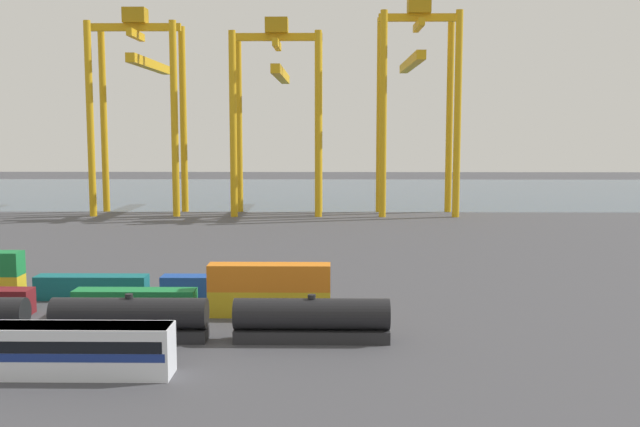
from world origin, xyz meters
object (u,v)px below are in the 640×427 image
gantry_crane_central (278,95)px  gantry_crane_east (416,85)px  shipping_container_4 (270,303)px  shipping_container_2 (1,302)px  shipping_container_9 (92,287)px  freight_tank_row (130,319)px  gantry_crane_west (140,89)px

gantry_crane_central → gantry_crane_east: gantry_crane_east is taller
shipping_container_4 → gantry_crane_central: (-5.48, 91.79, 24.77)m
shipping_container_2 → shipping_container_9: size_ratio=0.50×
shipping_container_9 → freight_tank_row: bearing=-61.9°
freight_tank_row → shipping_container_9: size_ratio=3.76×
freight_tank_row → gantry_crane_central: 103.73m
shipping_container_2 → gantry_crane_east: (51.72, 91.85, 26.93)m
shipping_container_2 → shipping_container_9: bearing=45.6°
freight_tank_row → shipping_container_4: size_ratio=3.76×
shipping_container_4 → freight_tank_row: bearing=-142.3°
shipping_container_4 → shipping_container_9: size_ratio=1.00×
gantry_crane_west → gantry_crane_east: 60.69m
freight_tank_row → gantry_crane_east: (36.39, 100.76, 26.29)m
shipping_container_9 → gantry_crane_west: 89.86m
shipping_container_2 → gantry_crane_central: bearing=76.9°
shipping_container_4 → gantry_crane_east: gantry_crane_east is taller
freight_tank_row → shipping_container_4: bearing=37.7°
gantry_crane_central → gantry_crane_east: bearing=0.1°
freight_tank_row → shipping_container_2: (-15.33, 8.91, -0.64)m
shipping_container_9 → gantry_crane_west: (-15.80, 84.53, 26.05)m
gantry_crane_west → gantry_crane_central: size_ratio=1.05×
shipping_container_9 → gantry_crane_east: gantry_crane_east is taller
gantry_crane_central → gantry_crane_east: (30.34, 0.06, 2.15)m
shipping_container_4 → gantry_crane_west: size_ratio=0.27×
gantry_crane_central → shipping_container_4: bearing=-86.6°
gantry_crane_east → shipping_container_2: bearing=-119.4°
gantry_crane_central → freight_tank_row: bearing=-93.4°
freight_tank_row → gantry_crane_east: bearing=70.1°
shipping_container_4 → gantry_crane_central: gantry_crane_central is taller
freight_tank_row → shipping_container_9: (-8.49, 15.89, -0.64)m
freight_tank_row → shipping_container_9: freight_tank_row is taller
shipping_container_9 → gantry_crane_central: (14.54, 84.81, 24.77)m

